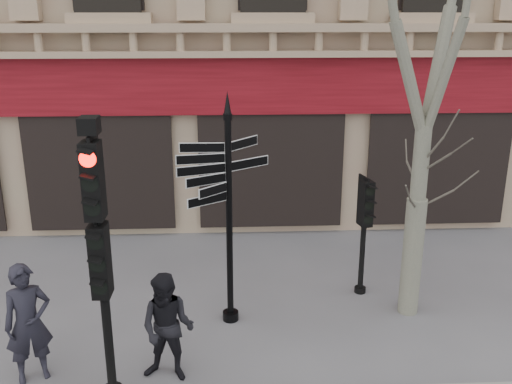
% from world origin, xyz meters
% --- Properties ---
extents(ground, '(80.00, 80.00, 0.00)m').
position_xyz_m(ground, '(0.00, 0.00, 0.00)').
color(ground, '#5C5C60').
rests_on(ground, ground).
extents(fingerpost, '(2.22, 2.22, 4.01)m').
position_xyz_m(fingerpost, '(-1.00, 0.85, 2.70)').
color(fingerpost, black).
rests_on(fingerpost, ground).
extents(traffic_signal_main, '(0.44, 0.32, 3.98)m').
position_xyz_m(traffic_signal_main, '(-2.67, -1.16, 2.52)').
color(traffic_signal_main, black).
rests_on(traffic_signal_main, ground).
extents(traffic_signal_secondary, '(0.43, 0.35, 2.26)m').
position_xyz_m(traffic_signal_secondary, '(1.51, 1.76, 1.58)').
color(traffic_signal_secondary, black).
rests_on(traffic_signal_secondary, ground).
extents(pedestrian_a, '(0.79, 0.68, 1.82)m').
position_xyz_m(pedestrian_a, '(-3.91, -0.67, 0.91)').
color(pedestrian_a, '#201F2A').
rests_on(pedestrian_a, ground).
extents(pedestrian_b, '(0.93, 0.80, 1.67)m').
position_xyz_m(pedestrian_b, '(-1.91, -0.77, 0.83)').
color(pedestrian_b, black).
rests_on(pedestrian_b, ground).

